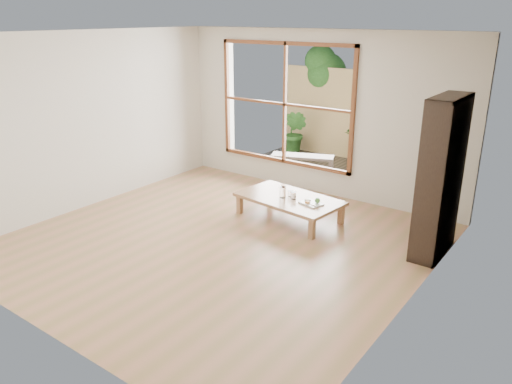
% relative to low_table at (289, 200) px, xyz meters
% --- Properties ---
extents(ground, '(5.00, 5.00, 0.00)m').
position_rel_low_table_xyz_m(ground, '(-0.30, -1.18, -0.29)').
color(ground, tan).
rests_on(ground, ground).
extents(low_table, '(1.57, 1.00, 0.32)m').
position_rel_low_table_xyz_m(low_table, '(0.00, 0.00, 0.00)').
color(low_table, '#A67550').
rests_on(low_table, ground).
extents(floor_cushion, '(0.65, 0.65, 0.08)m').
position_rel_low_table_xyz_m(floor_cushion, '(-0.27, 0.59, -0.25)').
color(floor_cushion, beige).
rests_on(floor_cushion, ground).
extents(bookshelf, '(0.31, 0.87, 1.94)m').
position_rel_low_table_xyz_m(bookshelf, '(2.02, 0.13, 0.69)').
color(bookshelf, black).
rests_on(bookshelf, ground).
extents(glass_tall, '(0.09, 0.09, 0.16)m').
position_rel_low_table_xyz_m(glass_tall, '(-0.07, -0.06, 0.12)').
color(glass_tall, silver).
rests_on(glass_tall, low_table).
extents(glass_mid, '(0.07, 0.07, 0.10)m').
position_rel_low_table_xyz_m(glass_mid, '(0.08, -0.02, 0.09)').
color(glass_mid, silver).
rests_on(glass_mid, low_table).
extents(glass_short, '(0.06, 0.06, 0.08)m').
position_rel_low_table_xyz_m(glass_short, '(0.02, 0.05, 0.08)').
color(glass_short, silver).
rests_on(glass_short, low_table).
extents(glass_small, '(0.07, 0.07, 0.09)m').
position_rel_low_table_xyz_m(glass_small, '(-0.02, 0.05, 0.08)').
color(glass_small, silver).
rests_on(glass_small, low_table).
extents(food_tray, '(0.35, 0.29, 0.09)m').
position_rel_low_table_xyz_m(food_tray, '(0.40, -0.04, 0.06)').
color(food_tray, white).
rests_on(food_tray, low_table).
extents(deck, '(2.80, 2.00, 0.05)m').
position_rel_low_table_xyz_m(deck, '(-0.90, 2.38, -0.29)').
color(deck, '#312C24').
rests_on(deck, ground).
extents(garden_bench, '(1.17, 0.73, 0.36)m').
position_rel_low_table_xyz_m(garden_bench, '(-0.92, 1.88, 0.04)').
color(garden_bench, black).
rests_on(garden_bench, deck).
extents(bamboo_fence, '(2.80, 0.06, 1.80)m').
position_rel_low_table_xyz_m(bamboo_fence, '(-0.90, 3.38, 0.61)').
color(bamboo_fence, tan).
rests_on(bamboo_fence, ground).
extents(shrub_right, '(0.99, 0.94, 0.87)m').
position_rel_low_table_xyz_m(shrub_right, '(-0.20, 3.03, 0.17)').
color(shrub_right, '#295E22').
rests_on(shrub_right, deck).
extents(shrub_left, '(0.57, 0.49, 0.94)m').
position_rel_low_table_xyz_m(shrub_left, '(-1.74, 2.93, 0.21)').
color(shrub_left, '#295E22').
rests_on(shrub_left, deck).
extents(garden_tree, '(1.04, 0.85, 2.22)m').
position_rel_low_table_xyz_m(garden_tree, '(-1.58, 3.68, 1.34)').
color(garden_tree, '#4C3D2D').
rests_on(garden_tree, ground).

